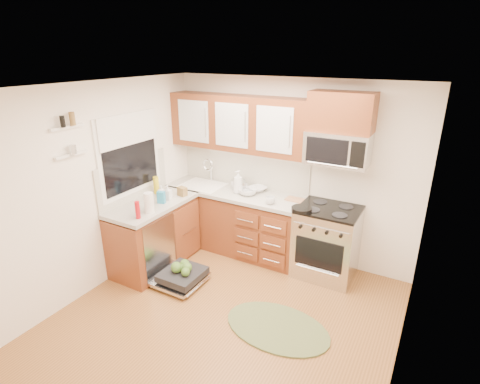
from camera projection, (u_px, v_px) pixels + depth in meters
The scene contains 38 objects.
floor at pixel (225, 319), 4.19m from camera, with size 3.50×3.50×0.00m, color brown.
ceiling at pixel (221, 88), 3.30m from camera, with size 3.50×3.50×0.00m, color white.
wall_back at pixel (290, 171), 5.17m from camera, with size 3.50×0.04×2.50m, color white.
wall_front at pixel (76, 320), 2.32m from camera, with size 3.50×0.04×2.50m, color white.
wall_left at pixel (101, 188), 4.54m from camera, with size 0.04×3.50×2.50m, color white.
wall_right at pixel (413, 262), 2.94m from camera, with size 0.04×3.50×2.50m, color white.
base_cabinet_back at pixel (234, 222), 5.55m from camera, with size 2.05×0.60×0.85m, color brown.
base_cabinet_left at pixel (155, 236), 5.13m from camera, with size 0.60×1.25×0.85m, color brown.
countertop_back at pixel (234, 192), 5.37m from camera, with size 2.07×0.64×0.05m, color #9E9A91.
countertop_left at pixel (152, 204), 4.95m from camera, with size 0.64×1.27×0.05m, color #9E9A91.
backsplash_back at pixel (244, 167), 5.50m from camera, with size 2.05×0.02×0.57m, color beige.
backsplash_left at pixel (133, 179), 4.98m from camera, with size 0.02×1.25×0.57m, color beige.
upper_cabinets at pixel (238, 123), 5.14m from camera, with size 2.05×0.35×0.75m, color brown, non-canonical shape.
cabinet_over_mw at pixel (342, 112), 4.40m from camera, with size 0.76×0.35×0.47m, color brown.
range at pixel (326, 242), 4.87m from camera, with size 0.76×0.64×0.95m, color silver, non-canonical shape.
microwave at pixel (338, 148), 4.54m from camera, with size 0.76×0.38×0.40m, color silver, non-canonical shape.
sink at pixel (203, 193), 5.63m from camera, with size 0.62×0.50×0.26m, color white, non-canonical shape.
dishwasher at pixel (180, 277), 4.79m from camera, with size 0.70×0.60×0.20m, color silver, non-canonical shape.
window at pixel (129, 155), 4.84m from camera, with size 0.03×1.05×1.05m, color white, non-canonical shape.
window_blind at pixel (128, 129), 4.71m from camera, with size 0.02×0.96×0.40m, color white.
shelf_upper at pixel (67, 127), 3.96m from camera, with size 0.04×0.40×0.03m, color white.
shelf_lower at pixel (72, 155), 4.07m from camera, with size 0.04×0.40×0.03m, color white.
rug at pixel (277, 327), 4.04m from camera, with size 1.16×0.75×0.02m, color #5F6C3D, non-canonical shape.
skillet at pixel (302, 209), 4.62m from camera, with size 0.26×0.26×0.05m, color black.
stock_pot at pixel (238, 184), 5.45m from camera, with size 0.21×0.21×0.13m, color silver.
cutting_board at pixel (295, 200), 5.03m from camera, with size 0.25×0.16×0.02m, color tan.
canister at pixel (244, 188), 5.27m from camera, with size 0.09×0.09×0.15m, color silver.
paper_towel_roll at pixel (149, 203), 4.60m from camera, with size 0.12×0.12×0.26m, color white.
mustard_bottle at pixel (156, 185), 5.23m from camera, with size 0.08×0.08×0.24m, color gold.
red_bottle at pixel (138, 210), 4.45m from camera, with size 0.06×0.06×0.22m, color #AC0E16.
wooden_box at pixel (182, 191), 5.17m from camera, with size 0.12×0.09×0.12m, color brown.
blue_carton at pixel (161, 197), 4.91m from camera, with size 0.10×0.06×0.16m, color teal.
bowl_a at pixel (257, 189), 5.35m from camera, with size 0.25×0.25×0.06m, color #999999.
bowl_b at pixel (248, 192), 5.21m from camera, with size 0.26×0.26×0.08m, color #999999.
cup at pixel (270, 200), 4.89m from camera, with size 0.13×0.13×0.10m, color #999999.
soap_bottle_a at pixel (238, 182), 5.22m from camera, with size 0.13×0.13×0.33m, color #999999.
soap_bottle_b at pixel (168, 192), 5.02m from camera, with size 0.09×0.09×0.20m, color #999999.
soap_bottle_c at pixel (161, 191), 5.14m from camera, with size 0.12×0.12×0.16m, color #999999.
Camera 1 is at (1.81, -2.89, 2.81)m, focal length 28.00 mm.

